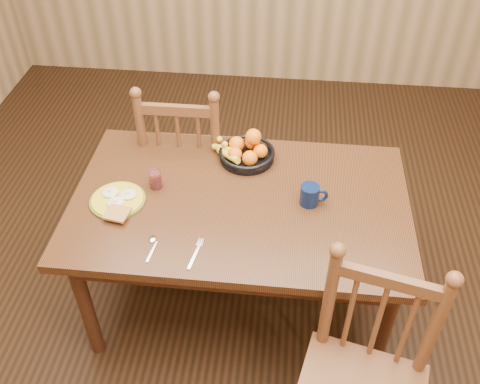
# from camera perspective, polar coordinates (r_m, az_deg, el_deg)

# --- Properties ---
(room) EXTENTS (4.52, 5.02, 2.72)m
(room) POSITION_cam_1_polar(r_m,az_deg,el_deg) (2.18, 0.00, 10.90)
(room) COLOR black
(room) RESTS_ON ground
(dining_table) EXTENTS (1.60, 1.00, 0.75)m
(dining_table) POSITION_cam_1_polar(r_m,az_deg,el_deg) (2.59, 0.00, -2.23)
(dining_table) COLOR black
(dining_table) RESTS_ON ground
(chair_far) EXTENTS (0.49, 0.47, 1.06)m
(chair_far) POSITION_cam_1_polar(r_m,az_deg,el_deg) (3.15, -5.64, 3.28)
(chair_far) COLOR #4F2817
(chair_far) RESTS_ON ground
(breakfast_plate) EXTENTS (0.26, 0.30, 0.04)m
(breakfast_plate) POSITION_cam_1_polar(r_m,az_deg,el_deg) (2.58, -12.92, -0.86)
(breakfast_plate) COLOR #59601E
(breakfast_plate) RESTS_ON dining_table
(fork) EXTENTS (0.05, 0.18, 0.00)m
(fork) POSITION_cam_1_polar(r_m,az_deg,el_deg) (2.30, -4.69, -6.37)
(fork) COLOR silver
(fork) RESTS_ON dining_table
(spoon) EXTENTS (0.04, 0.16, 0.01)m
(spoon) POSITION_cam_1_polar(r_m,az_deg,el_deg) (2.36, -9.34, -5.41)
(spoon) COLOR silver
(spoon) RESTS_ON dining_table
(coffee_mug) EXTENTS (0.13, 0.09, 0.10)m
(coffee_mug) POSITION_cam_1_polar(r_m,az_deg,el_deg) (2.51, 7.53, -0.31)
(coffee_mug) COLOR #091535
(coffee_mug) RESTS_ON dining_table
(juice_glass) EXTENTS (0.06, 0.06, 0.09)m
(juice_glass) POSITION_cam_1_polar(r_m,az_deg,el_deg) (2.61, -8.99, 1.28)
(juice_glass) COLOR silver
(juice_glass) RESTS_ON dining_table
(fruit_bowl) EXTENTS (0.32, 0.29, 0.17)m
(fruit_bowl) POSITION_cam_1_polar(r_m,az_deg,el_deg) (2.75, 0.65, 4.36)
(fruit_bowl) COLOR black
(fruit_bowl) RESTS_ON dining_table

